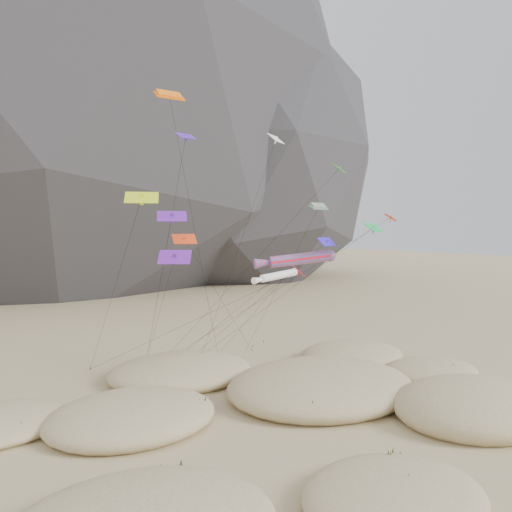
% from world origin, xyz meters
% --- Properties ---
extents(ground, '(500.00, 500.00, 0.00)m').
position_xyz_m(ground, '(0.00, 0.00, 0.00)').
color(ground, '#CCB789').
rests_on(ground, ground).
extents(rock_headland, '(226.37, 148.64, 177.50)m').
position_xyz_m(rock_headland, '(6.37, 118.72, 72.68)').
color(rock_headland, black).
rests_on(rock_headland, ground).
extents(dunes, '(49.53, 38.87, 4.07)m').
position_xyz_m(dunes, '(-0.38, 3.99, 0.72)').
color(dunes, '#CCB789').
rests_on(dunes, ground).
extents(dune_grass, '(44.43, 30.77, 1.62)m').
position_xyz_m(dune_grass, '(-1.56, 2.65, 0.84)').
color(dune_grass, black).
rests_on(dune_grass, ground).
extents(kite_stakes, '(22.85, 5.10, 0.30)m').
position_xyz_m(kite_stakes, '(1.30, 23.99, 0.15)').
color(kite_stakes, '#3F2D1E').
rests_on(kite_stakes, ground).
extents(rainbow_tube_kite, '(7.96, 13.89, 13.08)m').
position_xyz_m(rainbow_tube_kite, '(5.10, 9.62, 12.16)').
color(rainbow_tube_kite, '#FF1A32').
rests_on(rainbow_tube_kite, ground).
extents(white_tube_kite, '(8.09, 14.09, 11.30)m').
position_xyz_m(white_tube_kite, '(2.20, 9.09, 10.70)').
color(white_tube_kite, white).
rests_on(white_tube_kite, ground).
extents(orange_parafoil, '(10.96, 8.79, 28.08)m').
position_xyz_m(orange_parafoil, '(-5.73, 15.15, 27.24)').
color(orange_parafoil, orange).
rests_on(orange_parafoil, ground).
extents(multi_parafoil, '(1.97, 14.40, 17.70)m').
position_xyz_m(multi_parafoil, '(7.09, 9.08, 17.03)').
color(multi_parafoil, '#EB5018').
rests_on(multi_parafoil, ground).
extents(delta_kites, '(29.20, 22.82, 24.70)m').
position_xyz_m(delta_kites, '(0.48, 9.68, 16.25)').
color(delta_kites, '#671EB4').
rests_on(delta_kites, ground).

